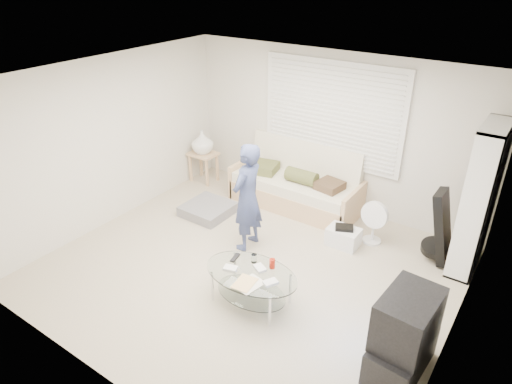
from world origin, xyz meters
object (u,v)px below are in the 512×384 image
Objects in this scene: tv_unit at (404,335)px; bookshelf at (478,200)px; futon_sofa at (296,186)px; coffee_table at (252,278)px.

bookshelf is at bearing 86.74° from tv_unit.
bookshelf reaches higher than tv_unit.
futon_sofa is 2.33× the size of tv_unit.
tv_unit is at bearing 0.62° from coffee_table.
tv_unit is (-0.13, -2.19, -0.55)m from bookshelf.
tv_unit is 1.79m from coffee_table.
futon_sofa is 2.78m from bookshelf.
coffee_table is (-1.91, -2.21, -0.64)m from bookshelf.
bookshelf is 2.26m from tv_unit.
coffee_table is (0.78, -2.39, 0.01)m from futon_sofa.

